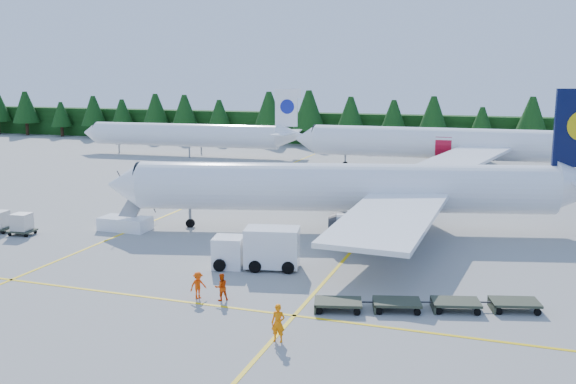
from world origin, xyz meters
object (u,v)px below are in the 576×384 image
(airliner_navy, at_px, (336,188))
(airliner_red, at_px, (439,144))
(airstairs, at_px, (127,220))
(service_truck, at_px, (257,248))

(airliner_navy, height_order, airliner_red, airliner_red)
(airliner_red, xyz_separation_m, airstairs, (-22.48, -44.18, -2.99))
(airliner_navy, height_order, airstairs, airliner_navy)
(airstairs, bearing_deg, service_truck, -25.30)
(airstairs, bearing_deg, airliner_red, 62.61)
(airliner_navy, distance_m, airliner_red, 38.75)
(airliner_navy, height_order, service_truck, airliner_navy)
(airliner_red, relative_size, service_truck, 6.87)
(airliner_navy, bearing_deg, airstairs, -176.65)
(airliner_navy, distance_m, service_truck, 13.17)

